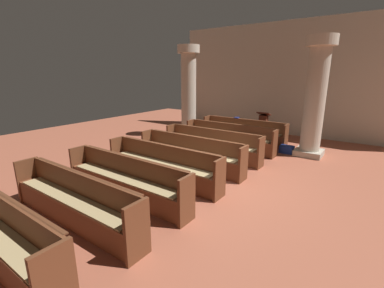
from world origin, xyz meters
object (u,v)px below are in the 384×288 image
(pew_row_1, at_px, (229,136))
(pew_row_2, at_px, (212,143))
(pew_row_6, at_px, (73,198))
(pillar_aisle_side, at_px, (315,96))
(lectern, at_px, (263,128))
(pew_row_5, at_px, (125,178))
(pew_row_0, at_px, (243,130))
(kneeler_box_blue, at_px, (287,149))
(pillar_far_side, at_px, (189,90))
(hymn_book, at_px, (237,118))
(pew_row_3, at_px, (190,152))
(pew_row_4, at_px, (162,163))

(pew_row_1, bearing_deg, pew_row_2, -90.00)
(pew_row_6, distance_m, pillar_aisle_side, 7.03)
(pew_row_6, distance_m, lectern, 7.63)
(pew_row_5, relative_size, lectern, 2.93)
(pew_row_0, distance_m, pew_row_6, 6.71)
(pew_row_5, height_order, kneeler_box_blue, pew_row_5)
(pillar_far_side, distance_m, hymn_book, 2.21)
(lectern, bearing_deg, pew_row_3, -95.57)
(pew_row_0, bearing_deg, pew_row_2, -90.00)
(pillar_far_side, height_order, kneeler_box_blue, pillar_far_side)
(pew_row_6, bearing_deg, lectern, 86.88)
(pew_row_2, distance_m, pillar_aisle_side, 3.39)
(kneeler_box_blue, bearing_deg, pew_row_6, -105.26)
(pew_row_0, xyz_separation_m, kneeler_box_blue, (1.73, -0.38, -0.35))
(pew_row_6, height_order, lectern, lectern)
(pew_row_0, bearing_deg, pew_row_1, -90.00)
(lectern, bearing_deg, pew_row_0, -114.68)
(pew_row_0, distance_m, pew_row_3, 3.36)
(pew_row_5, height_order, lectern, lectern)
(pew_row_6, bearing_deg, pillar_aisle_side, 69.87)
(pew_row_2, xyz_separation_m, pew_row_5, (0.00, -3.36, 0.00))
(pew_row_6, relative_size, pillar_far_side, 0.89)
(pew_row_1, xyz_separation_m, pillar_aisle_side, (2.37, 0.87, 1.38))
(pew_row_1, bearing_deg, pew_row_6, -90.00)
(pew_row_1, distance_m, hymn_book, 1.43)
(pew_row_2, relative_size, pew_row_5, 1.00)
(pew_row_6, xyz_separation_m, pillar_far_side, (-2.32, 6.49, 1.38))
(pew_row_4, height_order, hymn_book, hymn_book)
(pillar_far_side, bearing_deg, pew_row_4, -61.39)
(pew_row_2, xyz_separation_m, lectern, (0.42, 3.14, -0.01))
(pew_row_5, bearing_deg, pew_row_3, 90.00)
(pew_row_2, distance_m, pew_row_3, 1.12)
(pillar_aisle_side, bearing_deg, pew_row_4, -119.26)
(pew_row_1, distance_m, pew_row_3, 2.24)
(pew_row_3, height_order, pillar_aisle_side, pillar_aisle_side)
(pew_row_3, xyz_separation_m, kneeler_box_blue, (1.73, 2.97, -0.35))
(pew_row_4, bearing_deg, pew_row_1, 90.00)
(pew_row_5, bearing_deg, lectern, 86.34)
(pew_row_4, bearing_deg, pew_row_3, 90.00)
(pew_row_3, xyz_separation_m, pillar_aisle_side, (2.37, 3.11, 1.38))
(pew_row_4, distance_m, hymn_book, 4.70)
(pillar_far_side, xyz_separation_m, hymn_book, (1.95, 0.41, -0.97))
(pew_row_3, bearing_deg, pew_row_6, -90.00)
(pew_row_5, height_order, hymn_book, hymn_book)
(pew_row_3, xyz_separation_m, pew_row_4, (0.00, -1.12, 0.00))
(pew_row_3, bearing_deg, pew_row_1, 90.00)
(pew_row_2, bearing_deg, pew_row_6, -90.00)
(pew_row_5, xyz_separation_m, hymn_book, (-0.37, 5.79, 0.41))
(pew_row_4, height_order, pillar_aisle_side, pillar_aisle_side)
(hymn_book, distance_m, kneeler_box_blue, 2.31)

